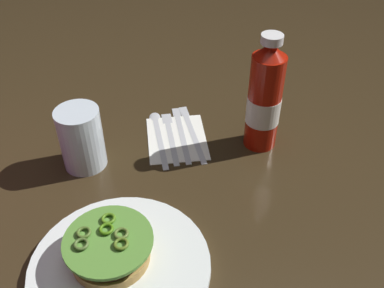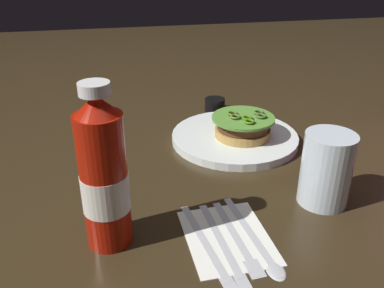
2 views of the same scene
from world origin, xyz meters
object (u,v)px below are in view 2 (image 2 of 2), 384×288
Objects in this scene: spoon_utensil at (259,244)px; napkin at (227,237)px; ketchup_bottle at (104,177)px; fork_utensil at (240,241)px; butter_knife at (210,250)px; water_glass at (326,169)px; dinner_plate at (235,137)px; condiment_cup at (215,105)px; steak_knife at (225,247)px; burger_sandwich at (243,126)px.

napkin is at bearing -126.31° from spoon_utensil.
fork_utensil is at bearing 75.00° from ketchup_bottle.
water_glass is at bearing 111.27° from butter_knife.
ketchup_bottle reaches higher than fork_utensil.
ketchup_bottle is at bearing -44.81° from dinner_plate.
ketchup_bottle is 1.94× the size of water_glass.
condiment_cup is at bearing 178.54° from dinner_plate.
condiment_cup is at bearing 167.01° from napkin.
spoon_utensil is (0.00, 0.05, 0.00)m from steak_knife.
butter_knife is 0.02m from steak_knife.
dinner_plate is 2.06× the size of burger_sandwich.
condiment_cup is (-0.48, 0.29, -0.09)m from ketchup_bottle.
steak_knife is at bearing -93.88° from spoon_utensil.
burger_sandwich is 0.76× the size of fork_utensil.
butter_knife is at bearing -25.62° from burger_sandwich.
napkin is at bearing -143.16° from fork_utensil.
steak_knife is (0.35, -0.12, -0.00)m from dinner_plate.
burger_sandwich is 0.68× the size of steak_knife.
ketchup_bottle is 1.57× the size of napkin.
condiment_cup is 0.26× the size of butter_knife.
burger_sandwich reaches higher than condiment_cup.
fork_utensil is (0.53, -0.10, -0.01)m from condiment_cup.
dinner_plate is 5.29× the size of condiment_cup.
steak_knife reaches higher than napkin.
spoon_utensil is at bearing -14.41° from burger_sandwich.
water_glass reaches higher than butter_knife.
napkin is 0.79× the size of steak_knife.
napkin is 0.76× the size of butter_knife.
condiment_cup reaches higher than fork_utensil.
spoon_utensil is at bearing 86.12° from steak_knife.
ketchup_bottle is at bearing -112.85° from butter_knife.
spoon_utensil is at bearing 73.97° from ketchup_bottle.
dinner_plate is 0.35m from fork_utensil.
spoon_utensil is at bearing -59.02° from water_glass.
steak_knife is (0.54, -0.13, -0.01)m from condiment_cup.
butter_knife is 1.04× the size of steak_knife.
dinner_plate reaches higher than napkin.
water_glass is 0.63× the size of spoon_utensil.
ketchup_bottle is at bearing -31.34° from condiment_cup.
water_glass is at bearing 8.82° from condiment_cup.
dinner_plate is 0.28m from water_glass.
butter_knife and steak_knife have the same top height.
burger_sandwich is at bearing 165.59° from spoon_utensil.
spoon_utensil is (0.34, -0.09, -0.04)m from burger_sandwich.
burger_sandwich is at bearing 160.89° from fork_utensil.
burger_sandwich is (0.01, 0.01, 0.03)m from dinner_plate.
butter_knife is 0.07m from spoon_utensil.
ketchup_bottle reaches higher than butter_knife.
ketchup_bottle is at bearing -85.65° from water_glass.
dinner_plate is at bearing 160.58° from napkin.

